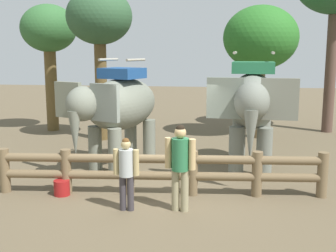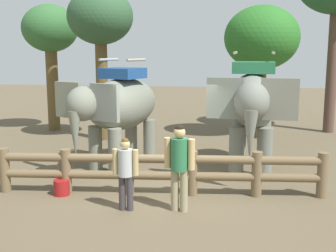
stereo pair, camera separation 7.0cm
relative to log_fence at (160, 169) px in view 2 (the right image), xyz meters
name	(u,v)px [view 2 (the right image)]	position (x,y,z in m)	size (l,w,h in m)	color
ground_plane	(161,192)	(0.00, 0.17, -0.60)	(60.00, 60.00, 0.00)	brown
log_fence	(160,169)	(0.00, 0.00, 0.00)	(7.61, 0.87, 1.05)	brown
elephant_near_left	(118,107)	(-1.56, 2.22, 1.14)	(2.70, 3.67, 3.10)	slate
elephant_center	(252,105)	(2.18, 2.40, 1.25)	(2.19, 3.84, 3.29)	slate
tourist_woman_in_black	(179,162)	(0.56, -0.97, 0.46)	(0.64, 0.40, 1.83)	gray
tourist_man_in_blue	(126,169)	(-0.55, -1.09, 0.29)	(0.55, 0.31, 1.55)	#393539
tree_far_left	(100,21)	(-3.14, 5.94, 3.77)	(2.38, 2.38, 5.54)	brown
tree_back_center	(50,33)	(-5.73, 7.49, 3.41)	(2.25, 2.25, 5.16)	brown
tree_far_right	(262,39)	(2.69, 7.10, 3.12)	(2.78, 2.78, 4.97)	brown
feed_bucket	(62,187)	(-2.26, -0.37, -0.42)	(0.37, 0.37, 0.36)	maroon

